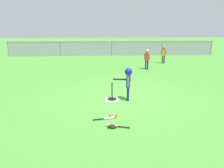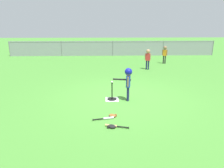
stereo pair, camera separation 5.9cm
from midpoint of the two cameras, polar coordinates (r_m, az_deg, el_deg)
name	(u,v)px [view 1 (the left image)]	position (r m, az deg, el deg)	size (l,w,h in m)	color
ground_plane	(123,98)	(7.26, 2.81, -3.76)	(60.00, 60.00, 0.00)	#478C33
home_plate	(112,99)	(7.09, -0.24, -4.24)	(0.44, 0.44, 0.01)	white
batting_tee	(112,97)	(7.06, -0.24, -3.60)	(0.32, 0.32, 0.59)	black
baseball_on_tee	(112,82)	(6.89, -0.24, 0.59)	(0.07, 0.07, 0.07)	white
batter_child	(128,78)	(6.78, 4.20, 1.77)	(0.63, 0.31, 1.12)	#191E4C
fielder_near_left	(164,52)	(13.62, 13.98, 8.50)	(0.30, 0.22, 1.12)	#262626
fielder_deep_center	(147,56)	(11.65, 9.50, 7.49)	(0.31, 0.22, 1.13)	#191E4C
spare_bat_silver	(107,118)	(5.68, -1.75, -9.43)	(0.58, 0.17, 0.06)	silver
spare_bat_wood	(114,126)	(5.30, 0.31, -11.48)	(0.60, 0.22, 0.06)	#DBB266
glove_by_plate	(112,126)	(5.27, -0.26, -11.60)	(0.27, 0.24, 0.07)	black
glove_near_bats	(113,115)	(5.83, -0.01, -8.67)	(0.27, 0.26, 0.07)	brown
outfield_fence	(112,48)	(16.46, -0.19, 9.93)	(16.06, 0.06, 1.15)	slate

